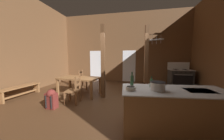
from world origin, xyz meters
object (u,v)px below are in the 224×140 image
at_px(stove_range, 180,78).
at_px(ladderback_chair_near_window, 74,90).
at_px(bottle_short_on_counter, 132,80).
at_px(kitchen_island, 174,111).
at_px(dining_table, 79,79).
at_px(backpack, 51,98).
at_px(bench_along_left_wall, 21,89).
at_px(mixing_bowl_on_counter, 131,88).
at_px(bottle_tall_on_counter, 151,83).
at_px(stockpot_on_counter, 158,86).
at_px(ladderback_chair_by_post, 83,80).

xyz_separation_m(stove_range, ladderback_chair_near_window, (-4.47, -3.28, -0.03)).
bearing_deg(bottle_short_on_counter, kitchen_island, -9.22).
xyz_separation_m(dining_table, backpack, (-0.19, -1.43, -0.34)).
height_order(bench_along_left_wall, mixing_bowl_on_counter, mixing_bowl_on_counter).
xyz_separation_m(bottle_tall_on_counter, bottle_short_on_counter, (-0.43, 0.02, 0.03)).
height_order(kitchen_island, bottle_short_on_counter, bottle_short_on_counter).
distance_m(stove_range, dining_table, 5.31).
distance_m(stove_range, bottle_short_on_counter, 4.84).
relative_size(dining_table, backpack, 3.01).
distance_m(stockpot_on_counter, bottle_short_on_counter, 0.59).
bearing_deg(stove_range, ladderback_chair_near_window, -143.74).
distance_m(ladderback_chair_by_post, bench_along_left_wall, 2.53).
bearing_deg(ladderback_chair_near_window, backpack, -132.58).
xyz_separation_m(stove_range, ladderback_chair_by_post, (-4.98, -1.49, -0.03)).
bearing_deg(ladderback_chair_near_window, mixing_bowl_on_counter, -30.99).
bearing_deg(stove_range, backpack, -142.49).
bearing_deg(backpack, bottle_short_on_counter, -7.32).
xyz_separation_m(stove_range, dining_table, (-4.75, -2.36, 0.17)).
bearing_deg(bottle_tall_on_counter, bottle_short_on_counter, 177.33).
height_order(kitchen_island, stockpot_on_counter, stockpot_on_counter).
distance_m(stove_range, bottle_tall_on_counter, 4.65).
bearing_deg(bottle_short_on_counter, backpack, 172.68).
relative_size(kitchen_island, mixing_bowl_on_counter, 11.05).
xyz_separation_m(kitchen_island, stove_range, (1.62, 4.25, 0.03)).
relative_size(kitchen_island, ladderback_chair_near_window, 2.35).
xyz_separation_m(ladderback_chair_near_window, bottle_short_on_counter, (1.97, -0.83, 0.58)).
relative_size(backpack, mixing_bowl_on_counter, 2.94).
bearing_deg(bottle_tall_on_counter, ladderback_chair_near_window, 160.52).
distance_m(dining_table, ladderback_chair_by_post, 0.93).
xyz_separation_m(stockpot_on_counter, bottle_short_on_counter, (-0.52, 0.27, 0.04)).
distance_m(dining_table, backpack, 1.49).
distance_m(dining_table, mixing_bowl_on_counter, 3.08).
bearing_deg(mixing_bowl_on_counter, stove_range, 60.60).
relative_size(mixing_bowl_on_counter, bottle_tall_on_counter, 0.82).
bearing_deg(ladderback_chair_by_post, bench_along_left_wall, -139.20).
height_order(dining_table, ladderback_chair_by_post, ladderback_chair_by_post).
height_order(stove_range, bottle_short_on_counter, stove_range).
height_order(ladderback_chair_near_window, mixing_bowl_on_counter, mixing_bowl_on_counter).
height_order(ladderback_chair_by_post, bottle_tall_on_counter, bottle_tall_on_counter).
distance_m(kitchen_island, bench_along_left_wall, 5.39).
xyz_separation_m(ladderback_chair_near_window, ladderback_chair_by_post, (-0.51, 1.79, 0.00)).
bearing_deg(stockpot_on_counter, ladderback_chair_near_window, 156.07).
height_order(kitchen_island, ladderback_chair_by_post, ladderback_chair_by_post).
bearing_deg(kitchen_island, ladderback_chair_near_window, 161.16).
bearing_deg(kitchen_island, stove_range, 69.19).
bearing_deg(stove_range, mixing_bowl_on_counter, -119.40).
xyz_separation_m(kitchen_island, ladderback_chair_near_window, (-2.85, 0.97, 0.00)).
bearing_deg(stockpot_on_counter, bottle_short_on_counter, 152.06).
distance_m(stove_range, ladderback_chair_by_post, 5.20).
distance_m(kitchen_island, dining_table, 3.67).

